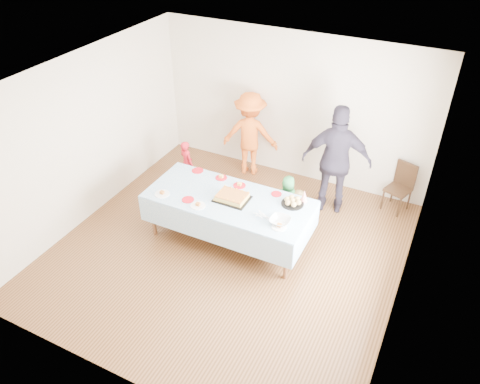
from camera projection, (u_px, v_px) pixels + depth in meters
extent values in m
plane|color=#462B14|center=(229.00, 249.00, 7.21)|extent=(5.00, 5.00, 0.00)
cube|color=beige|center=(293.00, 107.00, 8.28)|extent=(5.00, 0.04, 2.70)
cube|color=beige|center=(109.00, 299.00, 4.60)|extent=(5.00, 0.04, 2.70)
cube|color=beige|center=(87.00, 138.00, 7.35)|extent=(0.04, 5.00, 2.70)
cube|color=beige|center=(414.00, 227.00, 5.53)|extent=(0.04, 5.00, 2.70)
cube|color=white|center=(225.00, 82.00, 5.67)|extent=(5.00, 5.00, 0.04)
cube|color=#472B16|center=(417.00, 207.00, 5.60)|extent=(0.03, 1.75, 1.35)
cylinder|color=brown|center=(153.00, 215.00, 7.32)|extent=(0.06, 0.06, 0.73)
cylinder|color=brown|center=(286.00, 259.00, 6.50)|extent=(0.06, 0.06, 0.73)
cylinder|color=brown|center=(182.00, 188.00, 7.94)|extent=(0.06, 0.06, 0.73)
cylinder|color=brown|center=(307.00, 225.00, 7.12)|extent=(0.06, 0.06, 0.73)
cube|color=brown|center=(229.00, 200.00, 7.00)|extent=(2.40, 1.00, 0.04)
cube|color=white|center=(228.00, 199.00, 6.98)|extent=(2.50, 1.10, 0.01)
cube|color=black|center=(232.00, 199.00, 6.96)|extent=(0.51, 0.39, 0.01)
cube|color=#EFC85B|center=(232.00, 197.00, 6.94)|extent=(0.43, 0.32, 0.06)
cube|color=#A35F25|center=(232.00, 195.00, 6.91)|extent=(0.43, 0.32, 0.01)
cylinder|color=black|center=(292.00, 204.00, 6.86)|extent=(0.34, 0.34, 0.02)
sphere|color=tan|center=(298.00, 202.00, 6.80)|extent=(0.08, 0.08, 0.08)
sphere|color=tan|center=(297.00, 199.00, 6.87)|extent=(0.08, 0.08, 0.08)
sphere|color=tan|center=(292.00, 197.00, 6.90)|extent=(0.08, 0.08, 0.08)
sphere|color=tan|center=(287.00, 199.00, 6.86)|extent=(0.08, 0.08, 0.08)
sphere|color=tan|center=(288.00, 203.00, 6.79)|extent=(0.08, 0.08, 0.08)
sphere|color=tan|center=(294.00, 204.00, 6.76)|extent=(0.08, 0.08, 0.08)
sphere|color=tan|center=(293.00, 201.00, 6.83)|extent=(0.08, 0.08, 0.08)
imported|color=silver|center=(280.00, 221.00, 6.48)|extent=(0.29, 0.29, 0.07)
cone|color=white|center=(304.00, 196.00, 6.87)|extent=(0.11, 0.11, 0.19)
cylinder|color=red|center=(198.00, 171.00, 7.61)|extent=(0.19, 0.19, 0.01)
cylinder|color=red|center=(221.00, 178.00, 7.44)|extent=(0.19, 0.19, 0.01)
cylinder|color=red|center=(239.00, 185.00, 7.26)|extent=(0.19, 0.19, 0.01)
cylinder|color=red|center=(276.00, 194.00, 7.07)|extent=(0.16, 0.16, 0.01)
cylinder|color=red|center=(188.00, 200.00, 6.95)|extent=(0.18, 0.18, 0.01)
cylinder|color=white|center=(162.00, 194.00, 7.07)|extent=(0.23, 0.23, 0.01)
cylinder|color=white|center=(198.00, 206.00, 6.82)|extent=(0.22, 0.22, 0.01)
cylinder|color=white|center=(279.00, 227.00, 6.42)|extent=(0.21, 0.21, 0.01)
cylinder|color=black|center=(382.00, 200.00, 7.97)|extent=(0.03, 0.03, 0.38)
cylinder|color=black|center=(399.00, 208.00, 7.78)|extent=(0.03, 0.03, 0.38)
cylinder|color=black|center=(392.00, 192.00, 8.15)|extent=(0.03, 0.03, 0.38)
cylinder|color=black|center=(409.00, 200.00, 7.96)|extent=(0.03, 0.03, 0.38)
cube|color=black|center=(398.00, 190.00, 7.85)|extent=(0.47, 0.47, 0.04)
cube|color=black|center=(406.00, 174.00, 7.81)|extent=(0.36, 0.16, 0.44)
imported|color=red|center=(187.00, 163.00, 8.46)|extent=(0.38, 0.33, 0.88)
imported|color=#297B3D|center=(287.00, 200.00, 7.57)|extent=(0.48, 0.38, 0.85)
imported|color=tan|center=(297.00, 211.00, 7.37)|extent=(0.45, 0.39, 0.79)
imported|color=#D6591A|center=(250.00, 134.00, 8.62)|extent=(1.15, 0.83, 1.61)
imported|color=#2A2532|center=(336.00, 161.00, 7.54)|extent=(1.19, 0.69, 1.91)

